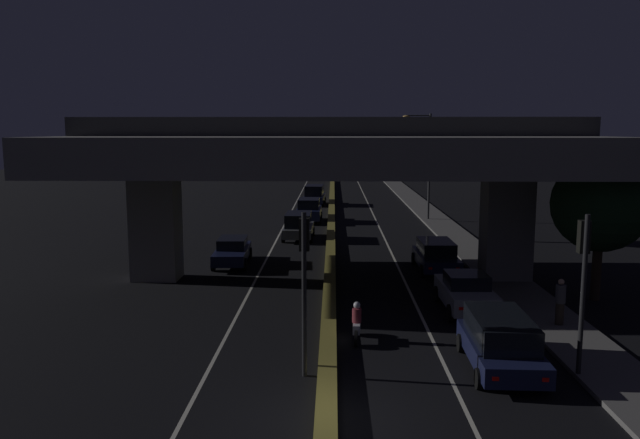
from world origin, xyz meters
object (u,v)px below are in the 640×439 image
car_grey_second_oncoming (299,225)px  motorcycle_white_filtering_near (357,324)px  street_lamp (426,158)px  car_dark_blue_lead (500,341)px  traffic_light_left_of_median (304,265)px  traffic_light_right_of_median (583,267)px  car_silver_second (466,292)px  car_dark_blue_third (436,255)px  pedestrian_on_sidewalk (560,302)px  car_dark_blue_fourth_oncoming (314,195)px  car_dark_blue_third_oncoming (309,210)px  car_dark_blue_lead_oncoming (232,251)px

car_grey_second_oncoming → motorcycle_white_filtering_near: 20.53m
street_lamp → car_grey_second_oncoming: (-9.65, -8.86, -4.07)m
street_lamp → car_dark_blue_lead: street_lamp is taller
traffic_light_left_of_median → traffic_light_right_of_median: bearing=0.0°
traffic_light_left_of_median → car_silver_second: (6.15, 6.71, -2.54)m
traffic_light_left_of_median → car_silver_second: traffic_light_left_of_median is taller
traffic_light_left_of_median → car_dark_blue_third: bearing=66.3°
traffic_light_left_of_median → pedestrian_on_sidewalk: 10.49m
street_lamp → car_dark_blue_fourth_oncoming: bearing=130.8°
car_silver_second → pedestrian_on_sidewalk: bearing=-126.3°
car_grey_second_oncoming → car_dark_blue_third_oncoming: (0.37, 8.14, 0.00)m
street_lamp → car_dark_blue_third: size_ratio=1.83×
street_lamp → car_dark_blue_lead: size_ratio=1.86×
traffic_light_right_of_median → car_grey_second_oncoming: traffic_light_right_of_median is taller
motorcycle_white_filtering_near → pedestrian_on_sidewalk: bearing=-74.0°
car_dark_blue_third_oncoming → car_dark_blue_fourth_oncoming: 11.36m
street_lamp → motorcycle_white_filtering_near: (-6.52, -29.14, -4.41)m
motorcycle_white_filtering_near → pedestrian_on_sidewalk: (7.48, 1.55, 0.41)m
car_dark_blue_third → car_dark_blue_third_oncoming: bearing=21.9°
traffic_light_left_of_median → motorcycle_white_filtering_near: bearing=61.4°
traffic_light_right_of_median → car_dark_blue_lead: traffic_light_right_of_median is taller
car_grey_second_oncoming → car_dark_blue_third_oncoming: bearing=178.2°
traffic_light_left_of_median → motorcycle_white_filtering_near: 4.41m
car_grey_second_oncoming → motorcycle_white_filtering_near: size_ratio=2.42×
car_silver_second → car_dark_blue_third: size_ratio=0.92×
traffic_light_left_of_median → car_dark_blue_lead_oncoming: (-4.62, 15.32, -2.59)m
car_grey_second_oncoming → motorcycle_white_filtering_near: bearing=9.6°
traffic_light_left_of_median → car_dark_blue_third_oncoming: traffic_light_left_of_median is taller
car_silver_second → car_dark_blue_third_oncoming: car_dark_blue_third_oncoming is taller
traffic_light_right_of_median → car_dark_blue_lead: size_ratio=1.06×
traffic_light_left_of_median → car_dark_blue_third_oncoming: bearing=92.0°
car_dark_blue_fourth_oncoming → motorcycle_white_filtering_near: 39.88m
traffic_light_right_of_median → car_silver_second: bearing=105.6°
car_silver_second → car_dark_blue_third_oncoming: (-7.26, 24.75, 0.14)m
street_lamp → car_dark_blue_third_oncoming: street_lamp is taller
car_dark_blue_lead_oncoming → car_dark_blue_third_oncoming: size_ratio=1.09×
street_lamp → motorcycle_white_filtering_near: size_ratio=4.90×
car_grey_second_oncoming → traffic_light_right_of_median: bearing=23.0°
car_silver_second → car_dark_blue_fourth_oncoming: (-7.17, 36.11, 0.22)m
car_grey_second_oncoming → pedestrian_on_sidewalk: size_ratio=2.48×
car_dark_blue_lead → car_dark_blue_third: 13.42m
traffic_light_right_of_median → car_dark_blue_lead_oncoming: bearing=129.5°
car_dark_blue_lead → car_dark_blue_third_oncoming: size_ratio=1.05×
traffic_light_right_of_median → motorcycle_white_filtering_near: size_ratio=2.79×
car_dark_blue_third_oncoming → pedestrian_on_sidewalk: bearing=21.8°
car_dark_blue_lead_oncoming → pedestrian_on_sidewalk: 17.46m
street_lamp → traffic_light_right_of_median: bearing=-90.3°
street_lamp → car_grey_second_oncoming: street_lamp is taller
car_dark_blue_fourth_oncoming → street_lamp: bearing=43.4°
car_dark_blue_lead → car_grey_second_oncoming: bearing=19.6°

